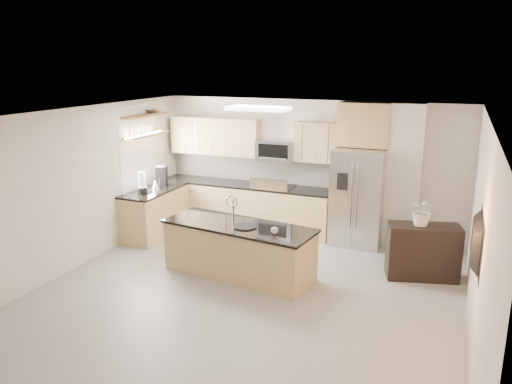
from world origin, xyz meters
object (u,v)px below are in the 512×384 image
at_px(range, 274,209).
at_px(credenza, 423,252).
at_px(cup, 274,231).
at_px(coffee_maker, 161,176).
at_px(blender, 142,184).
at_px(bowl, 153,110).
at_px(flower_vase, 424,203).
at_px(kettle, 156,184).
at_px(refrigerator, 358,197).
at_px(island, 239,250).
at_px(television, 472,241).
at_px(microwave, 276,150).
at_px(platter, 245,227).

distance_m(range, credenza, 3.15).
bearing_deg(cup, coffee_maker, 151.37).
relative_size(blender, bowl, 1.04).
relative_size(cup, coffee_maker, 0.29).
xyz_separation_m(range, bowl, (-2.25, -0.67, 1.91)).
bearing_deg(blender, flower_vase, 2.19).
xyz_separation_m(cup, kettle, (-2.90, 1.30, 0.14)).
xyz_separation_m(refrigerator, blender, (-3.73, -1.37, 0.21)).
bearing_deg(island, television, -8.23).
distance_m(credenza, bowl, 5.55).
xyz_separation_m(island, television, (3.29, -0.95, 0.93)).
bearing_deg(microwave, coffee_maker, -157.75).
distance_m(kettle, coffee_maker, 0.34).
height_order(microwave, kettle, microwave).
bearing_deg(microwave, range, -90.00).
relative_size(refrigerator, cup, 16.08).
bearing_deg(kettle, coffee_maker, 102.22).
height_order(platter, kettle, kettle).
bearing_deg(platter, television, -15.39).
relative_size(range, kettle, 5.09).
relative_size(credenza, cup, 9.73).
xyz_separation_m(refrigerator, coffee_maker, (-3.75, -0.69, 0.21)).
distance_m(range, microwave, 1.16).
height_order(range, flower_vase, flower_vase).
xyz_separation_m(microwave, cup, (0.88, -2.48, -0.75)).
bearing_deg(bowl, microwave, 19.43).
height_order(blender, kettle, blender).
bearing_deg(television, coffee_maker, 66.93).
xyz_separation_m(platter, bowl, (-2.61, 1.58, 1.54)).
bearing_deg(range, coffee_maker, -160.71).
height_order(island, credenza, island).
distance_m(island, television, 3.55).
bearing_deg(kettle, credenza, -1.66).
height_order(island, cup, island).
bearing_deg(kettle, television, -20.45).
distance_m(island, blender, 2.51).
distance_m(refrigerator, flower_vase, 1.72).
relative_size(credenza, blender, 2.61).
xyz_separation_m(microwave, credenza, (2.92, -1.32, -1.20)).
distance_m(refrigerator, kettle, 3.82).
xyz_separation_m(range, island, (0.22, -2.17, -0.05)).
relative_size(blender, coffee_maker, 1.07).
xyz_separation_m(blender, flower_vase, (4.95, 0.19, 0.12)).
distance_m(blender, flower_vase, 4.95).
bearing_deg(range, cup, -69.58).
relative_size(cup, flower_vase, 0.16).
bearing_deg(blender, credenza, 2.50).
xyz_separation_m(range, coffee_maker, (-2.09, -0.73, 0.63)).
xyz_separation_m(refrigerator, platter, (-1.30, -2.21, -0.04)).
bearing_deg(island, refrigerator, 63.65).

